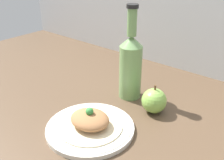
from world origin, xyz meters
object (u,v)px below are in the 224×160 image
object	(u,v)px
plated_food	(90,121)
apple	(154,101)
cider_bottle	(131,64)
plate	(90,128)

from	to	relation	value
plated_food	apple	bearing A→B (deg)	66.23
cider_bottle	apple	bearing A→B (deg)	-15.52
plate	apple	xyz separation A→B (cm)	(8.85, 20.10, 3.17)
plate	cider_bottle	size ratio (longest dim) A/B	0.79
plated_food	cider_bottle	bearing A→B (deg)	97.52
plated_food	apple	distance (cm)	21.98
plated_food	apple	size ratio (longest dim) A/B	1.97
plate	apple	bearing A→B (deg)	66.23
plate	apple	size ratio (longest dim) A/B	2.67
plate	plated_food	xyz separation A→B (cm)	(-0.00, 0.00, 2.45)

